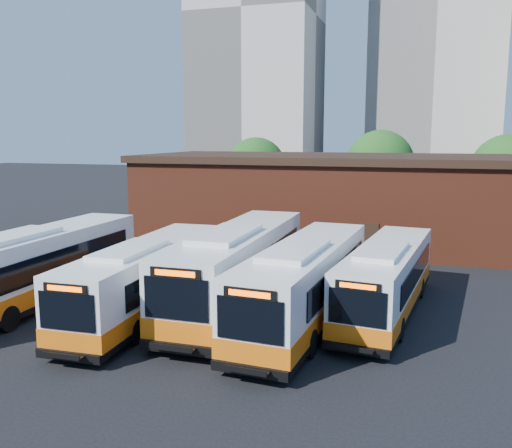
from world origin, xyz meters
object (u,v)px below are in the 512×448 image
(bus_west, at_px, (147,281))
(bus_east, at_px, (387,281))
(bus_midwest, at_px, (238,270))
(transit_worker, at_px, (288,330))
(bus_mideast, at_px, (305,286))
(bus_farwest, at_px, (40,269))

(bus_west, distance_m, bus_east, 10.55)
(bus_midwest, xyz_separation_m, transit_worker, (3.53, -4.72, -0.84))
(bus_west, bearing_deg, bus_mideast, 6.92)
(bus_east, height_order, transit_worker, bus_east)
(bus_midwest, relative_size, bus_east, 1.16)
(bus_east, bearing_deg, transit_worker, -112.18)
(bus_farwest, height_order, bus_west, bus_farwest)
(bus_farwest, distance_m, bus_east, 15.95)
(bus_farwest, bearing_deg, bus_mideast, 4.77)
(bus_farwest, xyz_separation_m, bus_midwest, (9.00, 2.38, 0.08))
(bus_midwest, xyz_separation_m, bus_mideast, (3.42, -1.35, -0.11))
(bus_farwest, height_order, bus_east, bus_farwest)
(bus_east, bearing_deg, bus_west, -155.35)
(bus_farwest, relative_size, bus_midwest, 0.95)
(bus_west, relative_size, transit_worker, 7.08)
(bus_west, distance_m, bus_mideast, 6.91)
(bus_farwest, distance_m, bus_midwest, 9.31)
(bus_midwest, bearing_deg, bus_mideast, -21.63)
(bus_farwest, height_order, transit_worker, bus_farwest)
(bus_farwest, bearing_deg, bus_west, 0.05)
(bus_east, relative_size, transit_worker, 6.89)
(bus_midwest, distance_m, transit_worker, 5.95)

